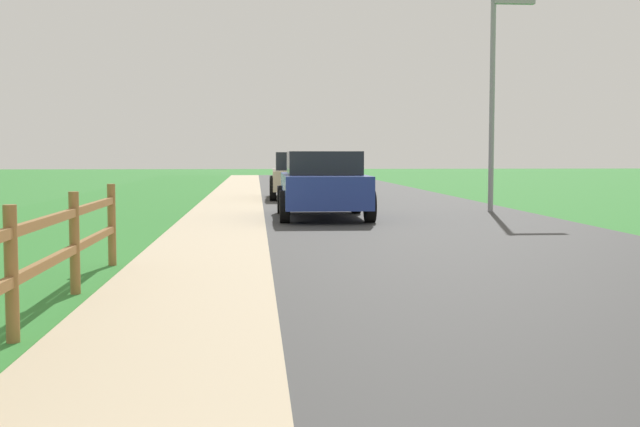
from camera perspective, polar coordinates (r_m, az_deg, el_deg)
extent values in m
plane|color=#307B30|center=(25.09, -4.03, 0.65)|extent=(120.00, 120.00, 0.00)
cube|color=#393939|center=(27.34, 3.29, 0.95)|extent=(7.00, 66.00, 0.01)
cube|color=tan|center=(27.23, -10.40, 0.87)|extent=(6.00, 66.00, 0.01)
cube|color=#307B30|center=(27.42, -13.51, 0.85)|extent=(5.00, 66.00, 0.00)
cylinder|color=olive|center=(7.06, -20.78, -4.01)|extent=(0.11, 0.11, 1.13)
cylinder|color=olive|center=(9.29, -16.80, -2.01)|extent=(0.11, 0.11, 1.13)
cylinder|color=olive|center=(11.54, -14.37, -0.79)|extent=(0.11, 0.11, 1.13)
cube|color=navy|center=(19.67, 0.20, 1.68)|extent=(1.96, 4.54, 0.75)
cube|color=#1E232B|center=(19.45, 0.24, 3.56)|extent=(1.71, 2.06, 0.55)
cylinder|color=black|center=(21.03, -2.70, 0.97)|extent=(0.23, 0.73, 0.73)
cylinder|color=black|center=(21.17, 2.52, 0.99)|extent=(0.23, 0.73, 0.73)
cylinder|color=black|center=(18.24, -2.49, 0.48)|extent=(0.23, 0.73, 0.73)
cylinder|color=black|center=(18.39, 3.52, 0.51)|extent=(0.23, 0.73, 0.73)
cube|color=#C6B793|center=(28.50, -1.50, 2.40)|extent=(1.91, 4.83, 0.67)
cube|color=#1E232B|center=(28.65, -1.51, 3.69)|extent=(1.64, 2.48, 0.61)
cylinder|color=black|center=(29.98, -3.33, 1.95)|extent=(0.23, 0.76, 0.76)
cylinder|color=black|center=(30.04, 0.14, 1.96)|extent=(0.23, 0.76, 0.76)
cylinder|color=black|center=(27.01, -3.32, 1.70)|extent=(0.23, 0.76, 0.76)
cylinder|color=black|center=(27.07, 0.54, 1.71)|extent=(0.23, 0.76, 0.76)
cylinder|color=gray|center=(22.29, 11.95, 7.48)|extent=(0.14, 0.14, 5.72)
cube|color=#999999|center=(22.77, 13.42, 14.24)|extent=(1.10, 0.20, 0.14)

